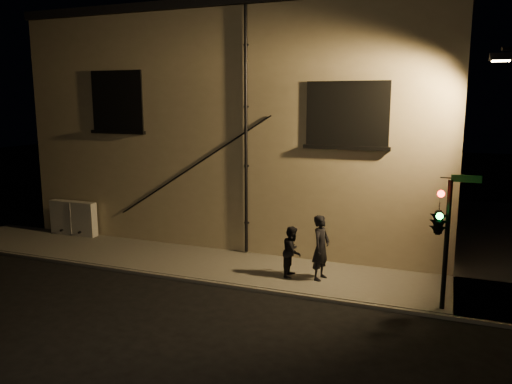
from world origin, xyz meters
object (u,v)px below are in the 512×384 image
at_px(pedestrian_a, 321,248).
at_px(traffic_signal, 439,220).
at_px(pedestrian_b, 292,251).
at_px(utility_cabinet, 73,218).

xyz_separation_m(pedestrian_a, traffic_signal, (3.25, -1.10, 1.37)).
bearing_deg(pedestrian_a, traffic_signal, -95.52).
xyz_separation_m(pedestrian_b, traffic_signal, (4.12, -1.05, 1.57)).
bearing_deg(pedestrian_b, utility_cabinet, 78.52).
distance_m(utility_cabinet, traffic_signal, 14.03).
bearing_deg(utility_cabinet, pedestrian_b, -8.71).
bearing_deg(pedestrian_a, utility_cabinet, 95.43).
bearing_deg(utility_cabinet, pedestrian_a, -7.72).
bearing_deg(pedestrian_b, pedestrian_a, -89.44).
xyz_separation_m(utility_cabinet, pedestrian_a, (10.45, -1.42, 0.30)).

